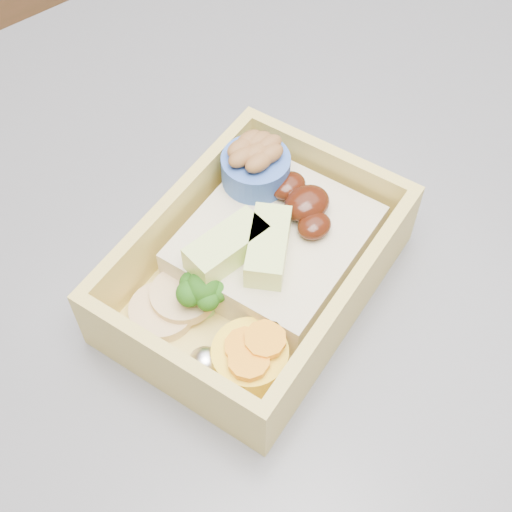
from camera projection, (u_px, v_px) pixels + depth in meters
island at (301, 508)px, 0.86m from camera, size 1.24×0.84×0.92m
bento_box at (258, 259)px, 0.48m from camera, size 0.23×0.20×0.07m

